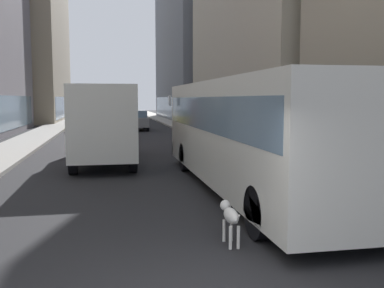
% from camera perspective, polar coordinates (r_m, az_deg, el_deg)
% --- Properties ---
extents(ground_plane, '(120.00, 120.00, 0.00)m').
position_cam_1_polar(ground_plane, '(39.82, -9.54, 2.17)').
color(ground_plane, '#232326').
extents(sidewalk_left, '(2.40, 110.00, 0.15)m').
position_cam_1_polar(sidewalk_left, '(40.07, -17.72, 2.10)').
color(sidewalk_left, gray).
rests_on(sidewalk_left, ground).
extents(sidewalk_right, '(2.40, 110.00, 0.15)m').
position_cam_1_polar(sidewalk_right, '(40.36, -1.42, 2.41)').
color(sidewalk_right, '#9E9991').
rests_on(sidewalk_right, ground).
extents(building_left_far, '(11.56, 20.56, 20.36)m').
position_cam_1_polar(building_left_far, '(55.91, -22.77, 13.31)').
color(building_left_far, '#A0937F').
rests_on(building_left_far, ground).
extents(building_right_far, '(11.61, 23.79, 19.98)m').
position_cam_1_polar(building_right_far, '(54.86, 2.78, 13.72)').
color(building_right_far, slate).
rests_on(building_right_far, ground).
extents(transit_bus, '(2.78, 11.53, 3.05)m').
position_cam_1_polar(transit_bus, '(12.16, 7.31, 2.18)').
color(transit_bus, silver).
rests_on(transit_bus, ground).
extents(car_grey_wagon, '(1.95, 3.99, 1.62)m').
position_cam_1_polar(car_grey_wagon, '(35.92, -7.47, 3.12)').
color(car_grey_wagon, slate).
rests_on(car_grey_wagon, ground).
extents(car_yellow_taxi, '(1.88, 4.16, 1.62)m').
position_cam_1_polar(car_yellow_taxi, '(37.13, -13.78, 3.09)').
color(car_yellow_taxi, yellow).
rests_on(car_yellow_taxi, ground).
extents(car_white_van, '(1.88, 3.94, 1.62)m').
position_cam_1_polar(car_white_van, '(47.04, -8.32, 3.76)').
color(car_white_van, silver).
rests_on(car_white_van, ground).
extents(box_truck, '(2.30, 7.50, 3.05)m').
position_cam_1_polar(box_truck, '(17.74, -11.60, 2.92)').
color(box_truck, '#A51919').
rests_on(box_truck, ground).
extents(dalmatian_dog, '(0.22, 0.96, 0.72)m').
position_cam_1_polar(dalmatian_dog, '(7.79, 5.04, -9.36)').
color(dalmatian_dog, white).
rests_on(dalmatian_dog, ground).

